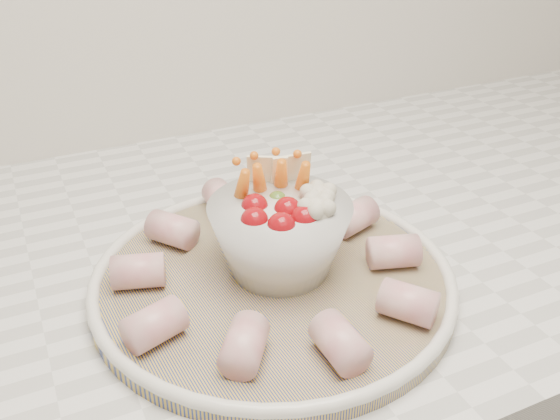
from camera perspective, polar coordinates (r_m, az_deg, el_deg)
name	(u,v)px	position (r m, az deg, el deg)	size (l,w,h in m)	color
serving_platter	(273,278)	(0.60, -0.65, -6.26)	(0.37, 0.37, 0.02)	navy
veggie_bowl	(281,233)	(0.58, 0.05, -2.09)	(0.13, 0.13, 0.10)	silver
cured_meat_rolls	(272,261)	(0.59, -0.73, -4.70)	(0.29, 0.30, 0.03)	#C35966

